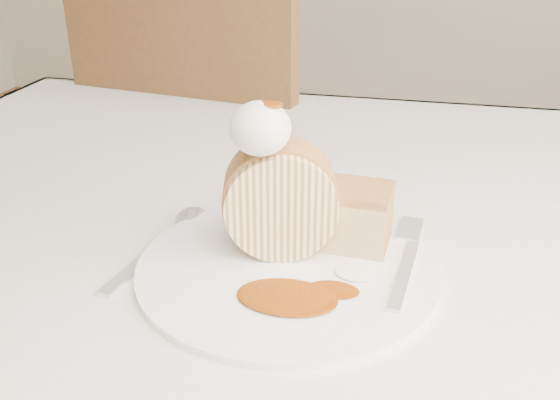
# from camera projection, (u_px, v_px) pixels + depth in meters

# --- Properties ---
(table) EXTENTS (1.40, 0.90, 0.75)m
(table) POSITION_uv_depth(u_px,v_px,m) (350.00, 263.00, 0.80)
(table) COLOR silver
(table) RESTS_ON ground
(chair_far) EXTENTS (0.52, 0.52, 0.98)m
(chair_far) POSITION_uv_depth(u_px,v_px,m) (214.00, 166.00, 1.37)
(chair_far) COLOR brown
(chair_far) RESTS_ON ground
(plate) EXTENTS (0.32, 0.32, 0.01)m
(plate) POSITION_uv_depth(u_px,v_px,m) (288.00, 267.00, 0.61)
(plate) COLOR white
(plate) RESTS_ON table
(roulade_slice) EXTENTS (0.12, 0.09, 0.11)m
(roulade_slice) POSITION_uv_depth(u_px,v_px,m) (281.00, 200.00, 0.62)
(roulade_slice) COLOR beige
(roulade_slice) RESTS_ON plate
(cake_chunk) EXTENTS (0.07, 0.06, 0.05)m
(cake_chunk) POSITION_uv_depth(u_px,v_px,m) (357.00, 220.00, 0.64)
(cake_chunk) COLOR #A3713D
(cake_chunk) RESTS_ON plate
(whipped_cream) EXTENTS (0.06, 0.06, 0.05)m
(whipped_cream) POSITION_uv_depth(u_px,v_px,m) (260.00, 128.00, 0.56)
(whipped_cream) COLOR silver
(whipped_cream) RESTS_ON roulade_slice
(caramel_drizzle) EXTENTS (0.03, 0.02, 0.01)m
(caramel_drizzle) POSITION_uv_depth(u_px,v_px,m) (268.00, 98.00, 0.55)
(caramel_drizzle) COLOR #722D04
(caramel_drizzle) RESTS_ON whipped_cream
(caramel_pool) EXTENTS (0.10, 0.07, 0.00)m
(caramel_pool) POSITION_uv_depth(u_px,v_px,m) (287.00, 297.00, 0.56)
(caramel_pool) COLOR #722D04
(caramel_pool) RESTS_ON plate
(fork) EXTENTS (0.04, 0.18, 0.00)m
(fork) POSITION_uv_depth(u_px,v_px,m) (404.00, 274.00, 0.59)
(fork) COLOR silver
(fork) RESTS_ON plate
(spoon) EXTENTS (0.05, 0.18, 0.00)m
(spoon) POSITION_uv_depth(u_px,v_px,m) (146.00, 258.00, 0.63)
(spoon) COLOR silver
(spoon) RESTS_ON table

